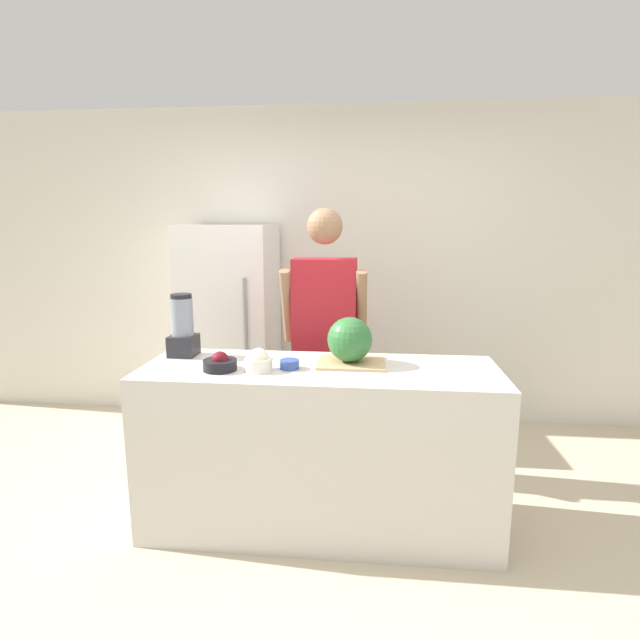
# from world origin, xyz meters

# --- Properties ---
(ground_plane) EXTENTS (14.00, 14.00, 0.00)m
(ground_plane) POSITION_xyz_m (0.00, 0.00, 0.00)
(ground_plane) COLOR beige
(wall_back) EXTENTS (8.00, 0.06, 2.60)m
(wall_back) POSITION_xyz_m (0.00, 1.98, 1.30)
(wall_back) COLOR silver
(wall_back) RESTS_ON ground_plane
(counter_island) EXTENTS (1.90, 0.65, 0.92)m
(counter_island) POSITION_xyz_m (0.00, 0.32, 0.46)
(counter_island) COLOR beige
(counter_island) RESTS_ON ground_plane
(refrigerator) EXTENTS (0.69, 0.68, 1.66)m
(refrigerator) POSITION_xyz_m (-0.85, 1.60, 0.83)
(refrigerator) COLOR white
(refrigerator) RESTS_ON ground_plane
(person) EXTENTS (0.55, 0.27, 1.76)m
(person) POSITION_xyz_m (-0.03, 0.98, 0.91)
(person) COLOR #333338
(person) RESTS_ON ground_plane
(cutting_board) EXTENTS (0.36, 0.30, 0.01)m
(cutting_board) POSITION_xyz_m (0.17, 0.41, 0.92)
(cutting_board) COLOR tan
(cutting_board) RESTS_ON counter_island
(watermelon) EXTENTS (0.24, 0.24, 0.24)m
(watermelon) POSITION_xyz_m (0.16, 0.40, 1.05)
(watermelon) COLOR #2D6B33
(watermelon) RESTS_ON cutting_board
(bowl_cherries) EXTENTS (0.18, 0.18, 0.10)m
(bowl_cherries) POSITION_xyz_m (-0.51, 0.22, 0.95)
(bowl_cherries) COLOR black
(bowl_cherries) RESTS_ON counter_island
(bowl_cream) EXTENTS (0.14, 0.14, 0.12)m
(bowl_cream) POSITION_xyz_m (-0.31, 0.22, 0.96)
(bowl_cream) COLOR white
(bowl_cream) RESTS_ON counter_island
(bowl_small_blue) EXTENTS (0.10, 0.10, 0.05)m
(bowl_small_blue) POSITION_xyz_m (-0.15, 0.28, 0.94)
(bowl_small_blue) COLOR #334C9E
(bowl_small_blue) RESTS_ON counter_island
(blender) EXTENTS (0.15, 0.15, 0.36)m
(blender) POSITION_xyz_m (-0.81, 0.48, 1.08)
(blender) COLOR #28282D
(blender) RESTS_ON counter_island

